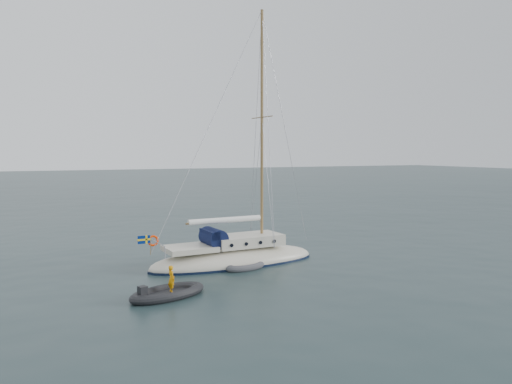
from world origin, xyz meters
name	(u,v)px	position (x,y,z in m)	size (l,w,h in m)	color
ground	(277,256)	(0.00, 0.00, 0.00)	(300.00, 300.00, 0.00)	black
sailboat	(234,244)	(-3.18, -0.86, 1.14)	(10.56, 3.16, 15.04)	beige
dinghy	(246,266)	(-3.10, -2.27, 0.16)	(2.54, 1.15, 0.36)	#454549
rib	(168,292)	(-8.32, -5.60, 0.22)	(3.71, 1.68, 1.40)	black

